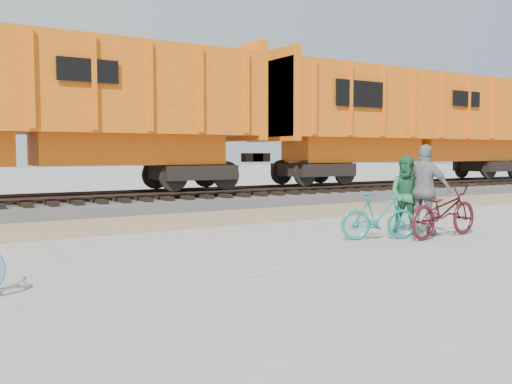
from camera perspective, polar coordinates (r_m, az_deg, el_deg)
ground at (r=9.39m, az=3.13°, el=-6.55°), size 120.00×120.00×0.00m
gravel_strip at (r=14.19m, az=-9.73°, el=-2.97°), size 120.00×3.00×0.02m
ballast_bed at (r=17.45m, az=-14.08°, el=-1.28°), size 120.00×4.00×0.30m
track at (r=17.43m, az=-14.10°, el=-0.22°), size 120.00×2.60×0.24m
hopper_car_center at (r=16.84m, az=-22.49°, el=8.08°), size 14.00×3.13×4.65m
hopper_car_right at (r=24.34m, az=15.26°, el=6.89°), size 14.00×3.13×4.65m
bicycle_teal at (r=11.44m, az=12.18°, el=-2.39°), size 1.59×1.00×0.93m
bicycle_maroon at (r=12.09m, az=18.26°, el=-1.79°), size 2.12×0.92×1.08m
person_man at (r=12.26m, az=14.91°, el=-0.34°), size 0.95×1.00×1.64m
person_woman at (r=12.24m, az=16.56°, el=0.20°), size 0.72×1.18×1.88m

